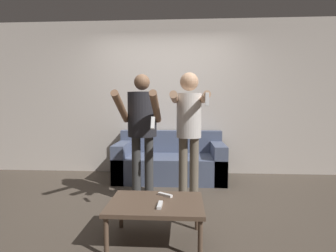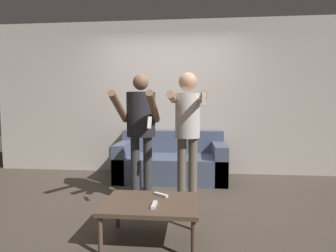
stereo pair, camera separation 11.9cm
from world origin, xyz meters
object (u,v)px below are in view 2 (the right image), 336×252
(person_standing_right, at_px, (188,123))
(remote_near, at_px, (154,205))
(couch, at_px, (171,163))
(remote_far, at_px, (161,195))
(person_standing_left, at_px, (141,123))
(coffee_table, at_px, (151,206))

(person_standing_right, distance_m, remote_near, 1.20)
(couch, bearing_deg, remote_far, -88.48)
(person_standing_right, xyz_separation_m, remote_near, (-0.26, -0.99, -0.63))
(remote_near, bearing_deg, remote_far, 83.97)
(person_standing_left, height_order, coffee_table, person_standing_left)
(remote_near, relative_size, remote_far, 1.04)
(coffee_table, bearing_deg, couch, 89.36)
(person_standing_right, bearing_deg, coffee_table, -108.98)
(couch, bearing_deg, remote_near, -89.39)
(person_standing_left, distance_m, remote_far, 1.03)
(person_standing_left, relative_size, coffee_table, 1.91)
(remote_far, bearing_deg, person_standing_right, 72.33)
(coffee_table, bearing_deg, remote_far, 64.90)
(person_standing_left, bearing_deg, remote_near, -72.82)
(couch, height_order, person_standing_right, person_standing_right)
(couch, relative_size, remote_near, 11.61)
(coffee_table, height_order, remote_near, remote_near)
(couch, bearing_deg, person_standing_left, -104.52)
(couch, xyz_separation_m, person_standing_right, (0.29, -1.10, 0.74))
(person_standing_left, xyz_separation_m, remote_near, (0.31, -0.99, -0.63))
(person_standing_left, distance_m, person_standing_right, 0.57)
(coffee_table, relative_size, remote_near, 5.55)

